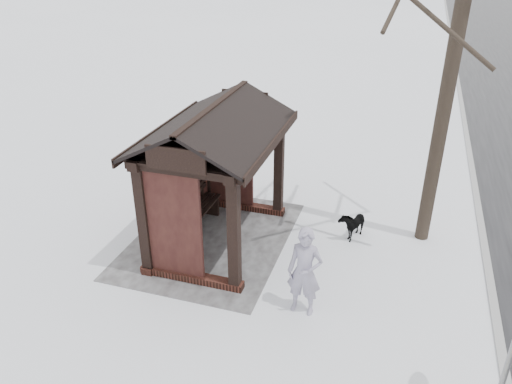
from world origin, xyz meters
The scene contains 6 objects.
ground centered at (0.00, 0.00, 0.00)m, with size 120.00×120.00×0.00m, color silver.
kerb centered at (0.00, 5.50, 0.01)m, with size 120.00×0.15×0.06m, color gray.
trampled_patch centered at (0.00, -0.20, 0.01)m, with size 4.20×3.20×0.02m, color gray.
bus_shelter centered at (0.00, -0.16, 2.17)m, with size 3.60×2.40×3.09m.
pedestrian centered at (1.68, 2.24, 0.83)m, with size 0.61×0.40×1.67m, color #938DA5.
dog centered at (-1.07, 2.72, 0.33)m, with size 0.35×0.78×0.66m, color black.
Camera 1 is at (8.55, 3.56, 5.93)m, focal length 35.00 mm.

